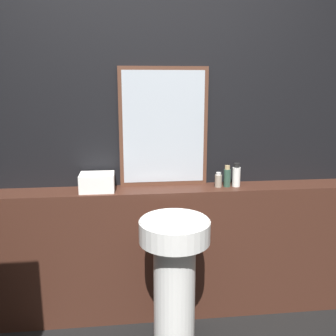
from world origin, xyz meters
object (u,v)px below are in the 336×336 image
(mirror, at_px, (164,127))
(towel_stack, at_px, (97,182))
(shampoo_bottle, at_px, (218,180))
(conditioner_bottle, at_px, (227,177))
(pedestal_sink, at_px, (174,276))
(lotion_bottle, at_px, (236,176))

(mirror, distance_m, towel_stack, 0.57)
(shampoo_bottle, relative_size, conditioner_bottle, 0.69)
(pedestal_sink, bearing_deg, towel_stack, 135.57)
(conditioner_bottle, relative_size, lotion_bottle, 0.91)
(shampoo_bottle, bearing_deg, mirror, 164.52)
(shampoo_bottle, relative_size, lotion_bottle, 0.63)
(towel_stack, xyz_separation_m, shampoo_bottle, (0.81, -0.00, -0.01))
(shampoo_bottle, xyz_separation_m, lotion_bottle, (0.12, 0.00, 0.03))
(shampoo_bottle, height_order, lotion_bottle, lotion_bottle)
(pedestal_sink, height_order, towel_stack, towel_stack)
(pedestal_sink, distance_m, towel_stack, 0.78)
(shampoo_bottle, distance_m, lotion_bottle, 0.13)
(conditioner_bottle, bearing_deg, lotion_bottle, 0.00)
(pedestal_sink, xyz_separation_m, towel_stack, (-0.45, 0.44, 0.46))
(pedestal_sink, xyz_separation_m, lotion_bottle, (0.48, 0.44, 0.47))
(mirror, bearing_deg, towel_stack, -167.37)
(shampoo_bottle, bearing_deg, lotion_bottle, 0.00)
(pedestal_sink, xyz_separation_m, shampoo_bottle, (0.36, 0.44, 0.44))
(pedestal_sink, distance_m, mirror, 0.96)
(towel_stack, distance_m, shampoo_bottle, 0.81)
(towel_stack, xyz_separation_m, conditioner_bottle, (0.87, 0.00, 0.01))
(mirror, relative_size, lotion_bottle, 4.94)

